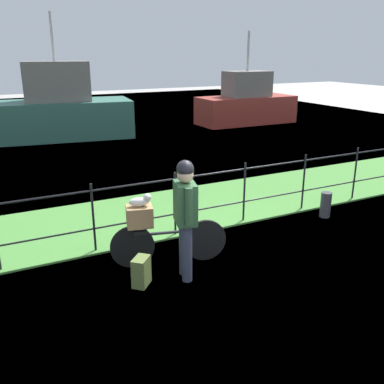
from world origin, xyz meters
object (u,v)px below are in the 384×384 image
Objects in this scene: backpack_on_paving at (141,272)px; moored_boat_near at (59,110)px; cyclist_person at (185,210)px; moored_boat_far at (246,104)px; bicycle_main at (168,242)px; wooden_crate at (140,216)px; mooring_bollard at (326,205)px; terrier_dog at (141,201)px.

moored_boat_near is at bearing -142.47° from backpack_on_paving.
backpack_on_paving is at bearing 173.06° from cyclist_person.
moored_boat_far is at bearing -2.03° from moored_boat_near.
bicycle_main is 0.60m from wooden_crate.
wooden_crate is 0.91× the size of backpack_on_paving.
cyclist_person reaches higher than mooring_bollard.
cyclist_person is at bearing -83.63° from bicycle_main.
cyclist_person is (0.05, -0.48, 0.66)m from bicycle_main.
moored_boat_far is (8.26, 10.86, -0.18)m from cyclist_person.
cyclist_person is (0.42, -0.57, -0.01)m from terrier_dog.
moored_boat_near is at bearing 106.03° from mooring_bollard.
mooring_bollard is (3.43, 0.37, -0.10)m from bicycle_main.
moored_boat_near is at bearing 177.97° from moored_boat_far.
wooden_crate is (-0.39, 0.10, 0.45)m from bicycle_main.
moored_boat_near is 7.84m from moored_boat_far.
cyclist_person is at bearing -53.90° from terrier_dog.
wooden_crate is 0.09× the size of moored_boat_far.
mooring_bollard is at bearing -116.00° from moored_boat_far.
mooring_bollard is at bearing 4.19° from terrier_dog.
moored_boat_far is (4.88, 10.01, 0.58)m from mooring_bollard.
moored_boat_far is (7.84, -0.28, -0.16)m from moored_boat_near.
cyclist_person reaches higher than bicycle_main.
terrier_dog is at bearing 165.59° from bicycle_main.
cyclist_person is 4.21× the size of backpack_on_paving.
terrier_dog is 0.08× the size of moored_boat_far.
bicycle_main is 5.18× the size of terrier_dog.
wooden_crate is 0.07× the size of moored_boat_near.
moored_boat_far is (8.88, 10.78, 0.62)m from backpack_on_paving.
bicycle_main is 0.77m from terrier_dog.
bicycle_main is at bearing 96.37° from cyclist_person.
backpack_on_paving is at bearing -144.89° from bicycle_main.
bicycle_main is 3.45× the size of mooring_bollard.
terrier_dog is 0.98m from backpack_on_paving.
wooden_crate is at bearing -175.93° from mooring_bollard.
moored_boat_far is at bearing 64.00° from mooring_bollard.
bicycle_main reaches higher than mooring_bollard.
cyclist_person reaches higher than wooden_crate.
moored_boat_near is 1.23× the size of moored_boat_far.
wooden_crate is at bearing -130.22° from moored_boat_far.
moored_boat_far is at bearing 49.87° from terrier_dog.
bicycle_main is 1.00× the size of cyclist_person.
cyclist_person is at bearing 125.98° from backpack_on_paving.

